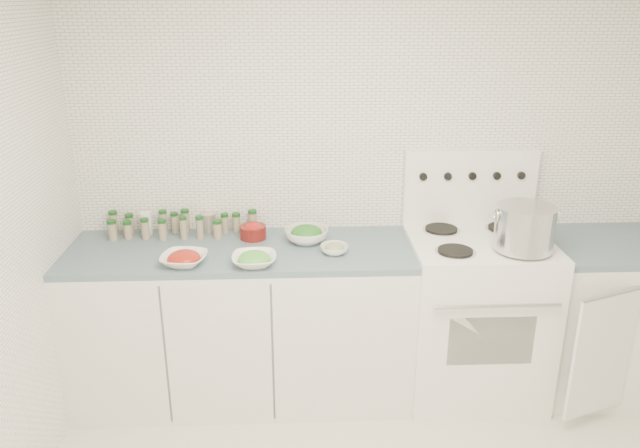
{
  "coord_description": "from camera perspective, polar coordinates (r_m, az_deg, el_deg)",
  "views": [
    {
      "loc": [
        -0.53,
        -1.92,
        2.18
      ],
      "look_at": [
        -0.39,
        1.14,
        1.05
      ],
      "focal_mm": 35.0,
      "sensor_mm": 36.0,
      "label": 1
    }
  ],
  "objects": [
    {
      "name": "bowl_snowpea",
      "position": [
        3.15,
        -6.04,
        -3.22
      ],
      "size": [
        0.23,
        0.23,
        0.08
      ],
      "color": "white",
      "rests_on": "counter_left"
    },
    {
      "name": "stove",
      "position": [
        3.67,
        13.85,
        -7.72
      ],
      "size": [
        0.76,
        0.7,
        1.36
      ],
      "color": "white",
      "rests_on": "ground"
    },
    {
      "name": "counter_right",
      "position": [
        4.0,
        25.29,
        -7.54
      ],
      "size": [
        0.89,
        0.77,
        0.9
      ],
      "color": "white",
      "rests_on": "ground"
    },
    {
      "name": "salt_canister",
      "position": [
        3.66,
        -15.62,
        0.05
      ],
      "size": [
        0.07,
        0.07,
        0.13
      ],
      "primitive_type": "cylinder",
      "rotation": [
        0.0,
        0.0,
        -0.1
      ],
      "color": "white",
      "rests_on": "counter_left"
    },
    {
      "name": "bowl_broccoli",
      "position": [
        3.42,
        -1.24,
        -0.93
      ],
      "size": [
        0.31,
        0.31,
        0.1
      ],
      "color": "white",
      "rests_on": "counter_left"
    },
    {
      "name": "counter_left",
      "position": [
        3.57,
        -7.05,
        -8.94
      ],
      "size": [
        1.85,
        0.62,
        0.9
      ],
      "color": "white",
      "rests_on": "ground"
    },
    {
      "name": "stock_pot",
      "position": [
        3.35,
        18.22,
        -0.15
      ],
      "size": [
        0.32,
        0.3,
        0.23
      ],
      "rotation": [
        0.0,
        0.0,
        -0.36
      ],
      "color": "silver",
      "rests_on": "stove"
    },
    {
      "name": "bowl_zucchini",
      "position": [
        3.28,
        1.33,
        -2.26
      ],
      "size": [
        0.19,
        0.19,
        0.06
      ],
      "color": "white",
      "rests_on": "counter_left"
    },
    {
      "name": "tin_can",
      "position": [
        3.62,
        -10.13,
        0.12
      ],
      "size": [
        0.09,
        0.09,
        0.11
      ],
      "primitive_type": "cylinder",
      "rotation": [
        0.0,
        0.0,
        0.07
      ],
      "color": "#B6AD9A",
      "rests_on": "counter_left"
    },
    {
      "name": "bowl_pepper",
      "position": [
        3.49,
        -6.14,
        -0.62
      ],
      "size": [
        0.15,
        0.15,
        0.09
      ],
      "color": "#5B120F",
      "rests_on": "counter_left"
    },
    {
      "name": "spice_cluster",
      "position": [
        3.6,
        -13.16,
        -0.1
      ],
      "size": [
        0.83,
        0.16,
        0.14
      ],
      "color": "gray",
      "rests_on": "counter_left"
    },
    {
      "name": "room_walls",
      "position": [
        2.08,
        12.27,
        2.34
      ],
      "size": [
        3.54,
        3.04,
        2.52
      ],
      "color": "white",
      "rests_on": "ground"
    },
    {
      "name": "bowl_tomato",
      "position": [
        3.22,
        -12.33,
        -3.11
      ],
      "size": [
        0.26,
        0.26,
        0.08
      ],
      "color": "white",
      "rests_on": "counter_left"
    }
  ]
}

